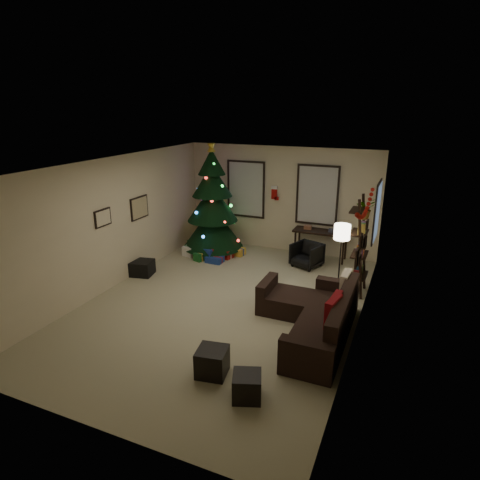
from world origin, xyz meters
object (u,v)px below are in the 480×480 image
sofa (316,317)px  desk (321,234)px  christmas_tree (213,207)px  bookshelf (361,248)px  desk_chair (307,255)px

sofa → desk: sofa is taller
sofa → desk: (-0.72, 3.49, 0.37)m
sofa → desk: 3.58m
christmas_tree → sofa: bearing=-40.4°
desk → bookshelf: bookshelf is taller
desk → desk_chair: bearing=-104.8°
sofa → desk_chair: bearing=107.4°
desk_chair → bookshelf: 1.79m
desk → desk_chair: size_ratio=2.31×
bookshelf → desk: bearing=124.7°
desk → bookshelf: 2.04m
christmas_tree → desk_chair: bearing=-1.1°
sofa → desk: bearing=101.6°
christmas_tree → sofa: 4.55m
christmas_tree → bookshelf: size_ratio=1.44×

